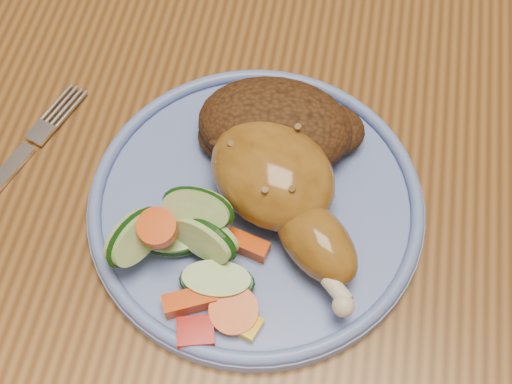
% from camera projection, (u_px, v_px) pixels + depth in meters
% --- Properties ---
extents(dining_table, '(0.90, 1.40, 0.75)m').
position_uv_depth(dining_table, '(388.00, 201.00, 0.64)').
color(dining_table, brown).
rests_on(dining_table, ground).
extents(plate, '(0.25, 0.25, 0.01)m').
position_uv_depth(plate, '(256.00, 206.00, 0.54)').
color(plate, '#5C73BB').
rests_on(plate, dining_table).
extents(plate_rim, '(0.25, 0.25, 0.01)m').
position_uv_depth(plate_rim, '(256.00, 199.00, 0.53)').
color(plate_rim, '#5C73BB').
rests_on(plate_rim, plate).
extents(chicken_leg, '(0.14, 0.16, 0.05)m').
position_uv_depth(chicken_leg, '(283.00, 189.00, 0.51)').
color(chicken_leg, '#8E5D1D').
rests_on(chicken_leg, plate).
extents(rice_pilaf, '(0.13, 0.09, 0.05)m').
position_uv_depth(rice_pilaf, '(278.00, 127.00, 0.54)').
color(rice_pilaf, '#3F230F').
rests_on(rice_pilaf, plate).
extents(vegetable_pile, '(0.12, 0.11, 0.06)m').
position_uv_depth(vegetable_pile, '(189.00, 249.00, 0.49)').
color(vegetable_pile, '#A50A05').
rests_on(vegetable_pile, plate).
extents(fork, '(0.07, 0.15, 0.00)m').
position_uv_depth(fork, '(5.00, 174.00, 0.55)').
color(fork, silver).
rests_on(fork, dining_table).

